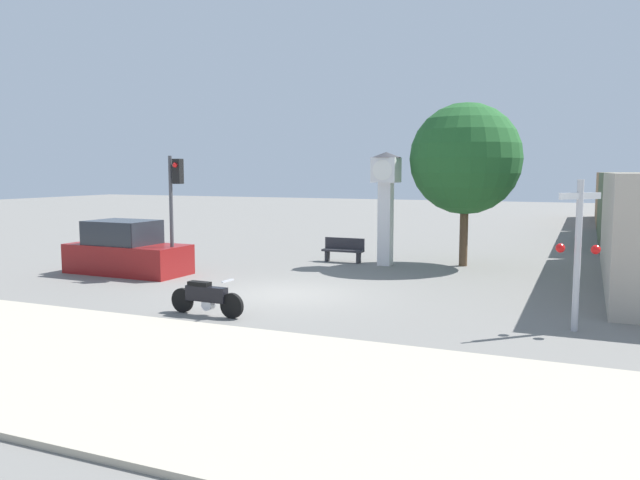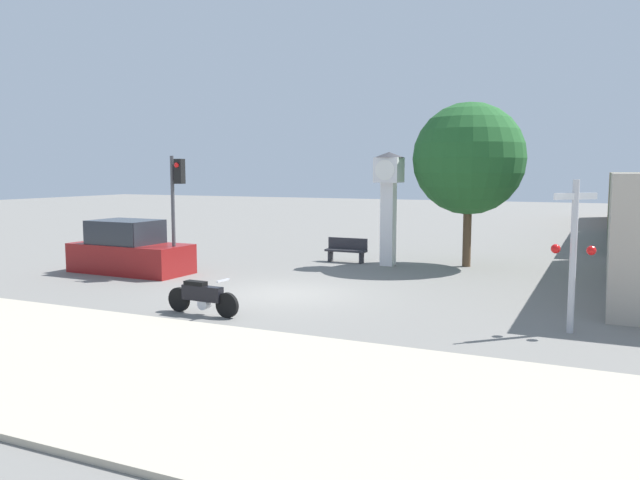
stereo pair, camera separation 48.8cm
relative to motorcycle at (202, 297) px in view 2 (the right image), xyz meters
name	(u,v)px [view 2 (the right image)]	position (x,y,z in m)	size (l,w,h in m)	color
ground_plane	(285,294)	(0.61, 3.09, -0.44)	(120.00, 120.00, 0.00)	slate
sidewalk_strip	(100,361)	(0.61, -4.00, -0.39)	(36.00, 6.00, 0.10)	#B2A893
motorcycle	(202,297)	(0.00, 0.00, 0.00)	(2.05, 0.44, 0.91)	black
clock_tower	(389,190)	(1.52, 9.48, 2.33)	(1.09, 1.09, 4.15)	white
freight_train	(640,208)	(10.26, 21.67, 1.26)	(2.80, 37.30, 3.40)	#ADA393
traffic_light	(176,194)	(-3.95, 4.21, 2.29)	(0.50, 0.35, 3.95)	#47474C
railroad_crossing_signal	(573,249)	(8.17, 1.88, 1.36)	(0.90, 0.82, 3.28)	#B7B7BC
street_tree	(469,159)	(4.20, 10.45, 3.46)	(4.01, 4.01, 5.91)	brown
bench	(347,249)	(-0.19, 9.63, 0.05)	(1.60, 0.44, 0.92)	#2D2D33
parked_car	(129,251)	(-5.99, 4.22, 0.31)	(4.24, 1.90, 1.80)	maroon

